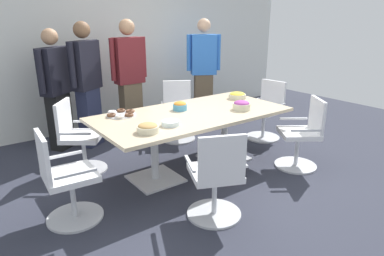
# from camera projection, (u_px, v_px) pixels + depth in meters

# --- Properties ---
(ground_plane) EXTENTS (10.00, 10.00, 0.01)m
(ground_plane) POSITION_uv_depth(u_px,v_px,m) (192.00, 168.00, 4.45)
(ground_plane) COLOR #2D303D
(back_wall) EXTENTS (8.00, 0.10, 2.80)m
(back_wall) POSITION_uv_depth(u_px,v_px,m) (109.00, 45.00, 5.83)
(back_wall) COLOR silver
(back_wall) RESTS_ON ground
(conference_table) EXTENTS (2.40, 1.20, 0.75)m
(conference_table) POSITION_uv_depth(u_px,v_px,m) (192.00, 122.00, 4.25)
(conference_table) COLOR #CCB793
(conference_table) RESTS_ON ground
(office_chair_0) EXTENTS (0.75, 0.75, 0.91)m
(office_chair_0) POSITION_uv_depth(u_px,v_px,m) (302.00, 137.00, 4.38)
(office_chair_0) COLOR silver
(office_chair_0) RESTS_ON ground
(office_chair_1) EXTENTS (0.60, 0.60, 0.91)m
(office_chair_1) POSITION_uv_depth(u_px,v_px,m) (266.00, 113.00, 5.44)
(office_chair_1) COLOR silver
(office_chair_1) RESTS_ON ground
(office_chair_2) EXTENTS (0.74, 0.74, 0.91)m
(office_chair_2) POSITION_uv_depth(u_px,v_px,m) (178.00, 114.00, 5.40)
(office_chair_2) COLOR silver
(office_chair_2) RESTS_ON ground
(office_chair_3) EXTENTS (0.76, 0.76, 0.91)m
(office_chair_3) POSITION_uv_depth(u_px,v_px,m) (79.00, 140.00, 4.26)
(office_chair_3) COLOR silver
(office_chair_3) RESTS_ON ground
(office_chair_4) EXTENTS (0.58, 0.58, 0.91)m
(office_chair_4) POSITION_uv_depth(u_px,v_px,m) (65.00, 182.00, 3.20)
(office_chair_4) COLOR silver
(office_chair_4) RESTS_ON ground
(office_chair_5) EXTENTS (0.71, 0.71, 0.91)m
(office_chair_5) POSITION_uv_depth(u_px,v_px,m) (216.00, 180.00, 3.23)
(office_chair_5) COLOR silver
(office_chair_5) RESTS_ON ground
(person_standing_0) EXTENTS (0.54, 0.44, 1.73)m
(person_standing_0) POSITION_uv_depth(u_px,v_px,m) (56.00, 89.00, 4.84)
(person_standing_0) COLOR black
(person_standing_0) RESTS_ON ground
(person_standing_1) EXTENTS (0.56, 0.42, 1.82)m
(person_standing_1) POSITION_uv_depth(u_px,v_px,m) (87.00, 83.00, 4.95)
(person_standing_1) COLOR #232842
(person_standing_1) RESTS_ON ground
(person_standing_2) EXTENTS (0.61, 0.24, 1.84)m
(person_standing_2) POSITION_uv_depth(u_px,v_px,m) (130.00, 77.00, 5.33)
(person_standing_2) COLOR brown
(person_standing_2) RESTS_ON ground
(person_standing_3) EXTENTS (0.58, 0.40, 1.84)m
(person_standing_3) POSITION_uv_depth(u_px,v_px,m) (204.00, 69.00, 6.12)
(person_standing_3) COLOR brown
(person_standing_3) RESTS_ON ground
(snack_bowl_chips_yellow) EXTENTS (0.25, 0.25, 0.10)m
(snack_bowl_chips_yellow) POSITION_uv_depth(u_px,v_px,m) (237.00, 95.00, 4.90)
(snack_bowl_chips_yellow) COLOR beige
(snack_bowl_chips_yellow) RESTS_ON conference_table
(snack_bowl_candy_mix) EXTENTS (0.23, 0.23, 0.12)m
(snack_bowl_candy_mix) POSITION_uv_depth(u_px,v_px,m) (242.00, 105.00, 4.32)
(snack_bowl_candy_mix) COLOR beige
(snack_bowl_candy_mix) RESTS_ON conference_table
(snack_bowl_chips_orange) EXTENTS (0.18, 0.18, 0.11)m
(snack_bowl_chips_orange) POSITION_uv_depth(u_px,v_px,m) (180.00, 106.00, 4.31)
(snack_bowl_chips_orange) COLOR #4C9EC6
(snack_bowl_chips_orange) RESTS_ON conference_table
(snack_bowl_cookies) EXTENTS (0.23, 0.23, 0.10)m
(snack_bowl_cookies) POSITION_uv_depth(u_px,v_px,m) (148.00, 128.00, 3.49)
(snack_bowl_cookies) COLOR beige
(snack_bowl_cookies) RESTS_ON conference_table
(donut_platter) EXTENTS (0.37, 0.35, 0.04)m
(donut_platter) POSITION_uv_depth(u_px,v_px,m) (121.00, 114.00, 4.08)
(donut_platter) COLOR white
(donut_platter) RESTS_ON conference_table
(plate_stack) EXTENTS (0.20, 0.20, 0.05)m
(plate_stack) POSITION_uv_depth(u_px,v_px,m) (171.00, 123.00, 3.71)
(plate_stack) COLOR white
(plate_stack) RESTS_ON conference_table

